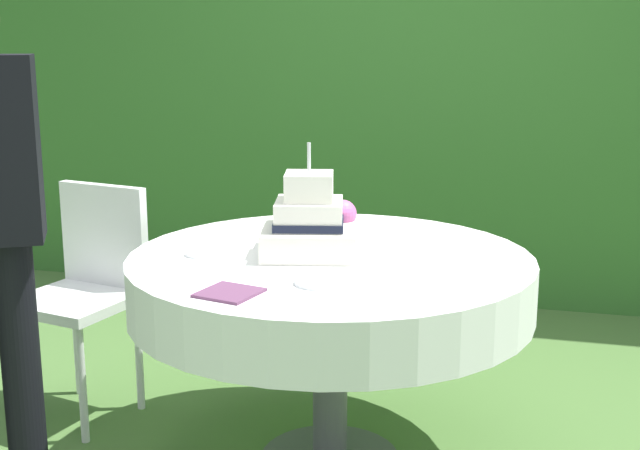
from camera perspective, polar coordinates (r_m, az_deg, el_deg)
name	(u,v)px	position (r m, az deg, el deg)	size (l,w,h in m)	color
foliage_hedge	(423,36)	(4.78, 6.99, 12.53)	(5.08, 0.41, 2.89)	#336628
cake_table	(330,284)	(2.81, 0.71, -4.02)	(1.34, 1.34, 0.74)	#4C4C51
wedding_cake	(311,224)	(2.79, -0.59, 0.07)	(0.36, 0.36, 0.37)	white
serving_plate_near	(319,282)	(2.47, -0.08, -3.86)	(0.15, 0.15, 0.01)	white
serving_plate_far	(202,253)	(2.81, -8.01, -1.91)	(0.11, 0.11, 0.01)	white
napkin_stack	(229,293)	(2.39, -6.14, -4.57)	(0.15, 0.15, 0.01)	#603856
garden_chair	(89,278)	(3.38, -15.35, -3.47)	(0.48, 0.48, 0.89)	white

